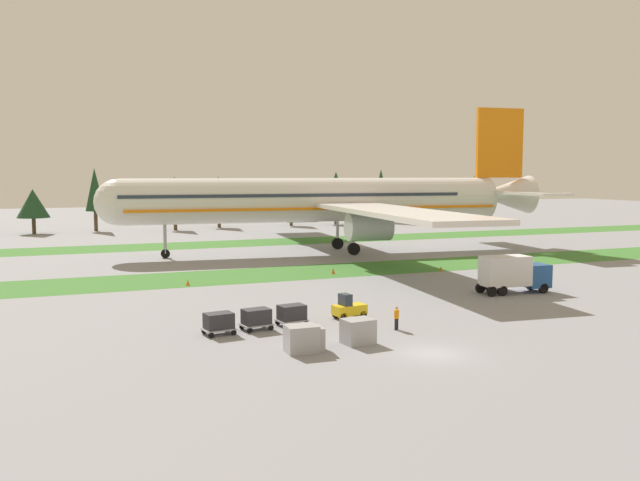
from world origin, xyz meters
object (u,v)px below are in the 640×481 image
at_px(cargo_dolly_lead, 292,313).
at_px(airliner, 331,200).
at_px(uld_container_1, 307,339).
at_px(taxiway_marker_1, 188,283).
at_px(ground_crew_marshaller, 397,317).
at_px(cargo_dolly_third, 219,322).
at_px(taxiway_marker_0, 333,271).
at_px(uld_container_0, 302,339).
at_px(catering_truck, 514,273).
at_px(uld_container_2, 358,331).
at_px(cargo_dolly_second, 256,317).
at_px(baggage_tug, 349,308).
at_px(taxiway_marker_2, 441,268).

bearing_deg(cargo_dolly_lead, airliner, 145.66).
distance_m(uld_container_1, taxiway_marker_1, 28.14).
bearing_deg(airliner, ground_crew_marshaller, 168.45).
height_order(cargo_dolly_third, taxiway_marker_0, cargo_dolly_third).
height_order(airliner, uld_container_0, airliner).
xyz_separation_m(catering_truck, uld_container_2, (-21.76, -11.77, -1.12)).
bearing_deg(catering_truck, uld_container_2, -57.62).
xyz_separation_m(cargo_dolly_second, uld_container_1, (1.40, -6.75, -0.15)).
bearing_deg(uld_container_0, cargo_dolly_lead, 75.25).
bearing_deg(cargo_dolly_third, cargo_dolly_second, 90.00).
bearing_deg(cargo_dolly_lead, uld_container_2, 11.19).
relative_size(cargo_dolly_third, uld_container_1, 1.19).
xyz_separation_m(airliner, baggage_tug, (-15.77, -41.11, -6.76)).
xyz_separation_m(cargo_dolly_second, taxiway_marker_0, (15.85, 23.13, -0.58)).
distance_m(cargo_dolly_lead, cargo_dolly_third, 5.80).
relative_size(ground_crew_marshaller, uld_container_1, 0.87).
bearing_deg(taxiway_marker_0, baggage_tug, -109.96).
height_order(cargo_dolly_second, taxiway_marker_1, cargo_dolly_second).
bearing_deg(cargo_dolly_second, cargo_dolly_lead, 90.00).
distance_m(baggage_tug, taxiway_marker_2, 28.54).
height_order(cargo_dolly_third, uld_container_2, uld_container_2).
relative_size(uld_container_2, taxiway_marker_2, 3.92).
bearing_deg(ground_crew_marshaller, taxiway_marker_2, -162.29).
distance_m(uld_container_0, taxiway_marker_1, 28.29).
bearing_deg(uld_container_2, taxiway_marker_1, 102.57).
distance_m(cargo_dolly_lead, uld_container_1, 7.31).
relative_size(cargo_dolly_second, cargo_dolly_third, 1.00).
xyz_separation_m(cargo_dolly_lead, taxiway_marker_1, (-3.82, 20.88, -0.63)).
height_order(baggage_tug, cargo_dolly_third, baggage_tug).
xyz_separation_m(ground_crew_marshaller, taxiway_marker_0, (6.39, 26.92, -0.60)).
bearing_deg(taxiway_marker_2, uld_container_2, -130.81).
xyz_separation_m(baggage_tug, cargo_dolly_lead, (-4.98, -0.69, 0.10)).
distance_m(airliner, ground_crew_marshaller, 48.57).
height_order(airliner, uld_container_2, airliner).
relative_size(catering_truck, taxiway_marker_0, 10.33).
bearing_deg(catering_truck, taxiway_marker_0, -143.89).
bearing_deg(baggage_tug, uld_container_2, -27.62).
relative_size(baggage_tug, ground_crew_marshaller, 1.58).
bearing_deg(airliner, uld_container_0, 160.78).
height_order(cargo_dolly_lead, cargo_dolly_third, same).
xyz_separation_m(uld_container_0, uld_container_1, (0.46, 0.19, -0.10)).
bearing_deg(taxiway_marker_0, ground_crew_marshaller, -103.34).
bearing_deg(cargo_dolly_second, cargo_dolly_third, -90.00).
relative_size(cargo_dolly_third, ground_crew_marshaller, 1.37).
distance_m(cargo_dolly_third, uld_container_2, 10.01).
distance_m(baggage_tug, uld_container_0, 10.60).
relative_size(catering_truck, uld_container_0, 3.55).
bearing_deg(taxiway_marker_0, cargo_dolly_third, -128.51).
bearing_deg(catering_truck, uld_container_1, -60.49).
relative_size(cargo_dolly_third, uld_container_2, 1.19).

